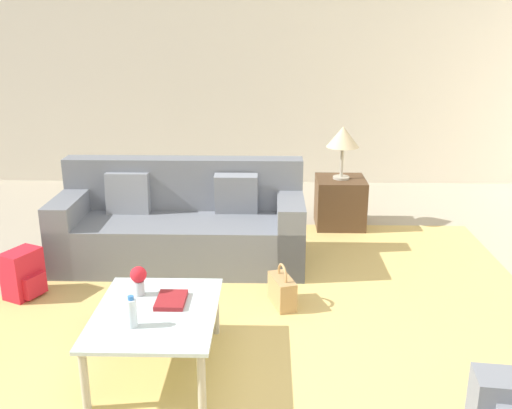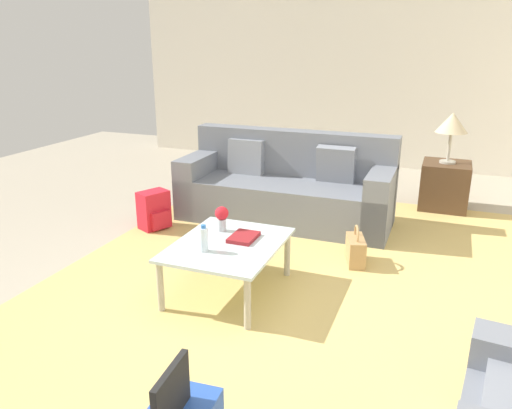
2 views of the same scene
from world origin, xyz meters
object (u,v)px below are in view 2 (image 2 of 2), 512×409
coffee_table_book (244,237)px  flower_vase (222,216)px  coffee_table (228,249)px  handbag_black (211,245)px  water_bottle (204,239)px  table_lamp (452,124)px  backpack_red (154,211)px  couch (287,190)px  side_table (445,186)px  handbag_tan (355,250)px

coffee_table_book → flower_vase: size_ratio=1.28×
coffee_table → handbag_black: bearing=-142.0°
water_bottle → table_lamp: 3.43m
water_bottle → backpack_red: (-1.20, -1.19, -0.31)m
coffee_table_book → flower_vase: bearing=-113.2°
couch → table_lamp: size_ratio=3.94×
water_bottle → coffee_table_book: water_bottle is taller
coffee_table_book → flower_vase: 0.27m
coffee_table_book → backpack_red: (-0.88, -1.37, -0.24)m
table_lamp → flower_vase: bearing=-32.6°
water_bottle → backpack_red: water_bottle is taller
side_table → handbag_tan: 2.04m
coffee_table_book → table_lamp: table_lamp is taller
water_bottle → coffee_table_book: 0.38m
table_lamp → backpack_red: table_lamp is taller
handbag_tan → backpack_red: (-0.11, -2.12, 0.06)m
coffee_table_book → water_bottle: bearing=-29.1°
coffee_table → side_table: (-2.80, 1.50, -0.09)m
side_table → backpack_red: 3.32m
flower_vase → water_bottle: bearing=6.8°
water_bottle → flower_vase: flower_vase is taller
coffee_table_book → table_lamp: bearing=152.3°
coffee_table → water_bottle: bearing=-26.6°
flower_vase → handbag_tan: (-0.66, 0.98, -0.41)m
water_bottle → side_table: 3.41m
coffee_table → flower_vase: (-0.22, -0.15, 0.17)m
couch → water_bottle: (1.99, -0.00, 0.19)m
flower_vase → coffee_table: bearing=34.3°
couch → handbag_black: size_ratio=6.32×
table_lamp → handbag_black: 3.09m
coffee_table_book → backpack_red: coffee_table_book is taller
table_lamp → handbag_black: size_ratio=1.60×
couch → coffee_table: size_ratio=2.31×
flower_vase → handbag_tan: 1.25m
flower_vase → table_lamp: table_lamp is taller
table_lamp → side_table: bearing=0.0°
coffee_table_book → handbag_tan: (-0.76, 0.75, -0.30)m
handbag_tan → coffee_table_book: bearing=-44.3°
handbag_black → coffee_table_book: bearing=50.4°
handbag_tan → handbag_black: same height
flower_vase → side_table: flower_vase is taller
flower_vase → handbag_tan: size_ratio=0.57×
couch → flower_vase: size_ratio=11.03×
coffee_table → backpack_red: (-1.00, -1.29, -0.17)m
coffee_table → backpack_red: size_ratio=2.45×
coffee_table → table_lamp: table_lamp is taller
side_table → table_lamp: (-0.00, 0.00, 0.72)m
coffee_table → coffee_table_book: coffee_table_book is taller
coffee_table_book → handbag_black: coffee_table_book is taller
couch → coffee_table: 1.80m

